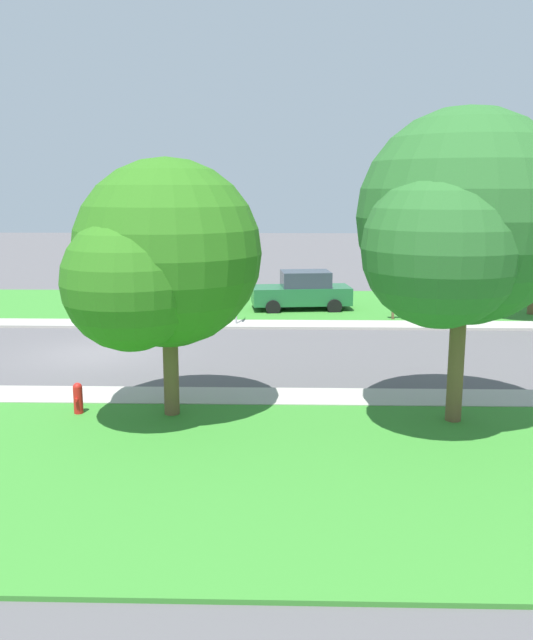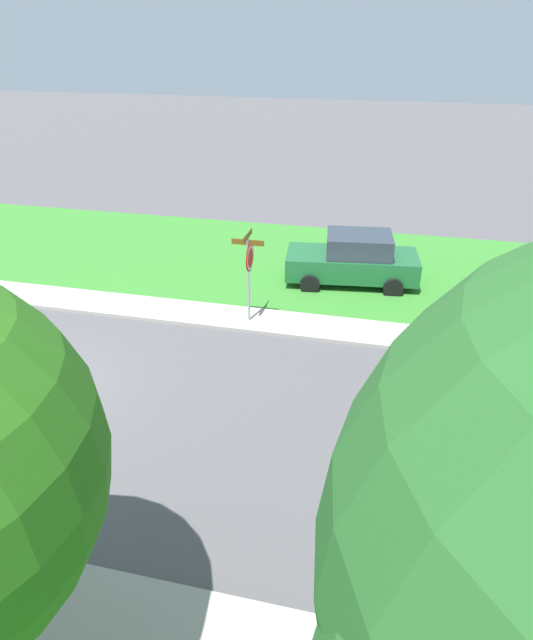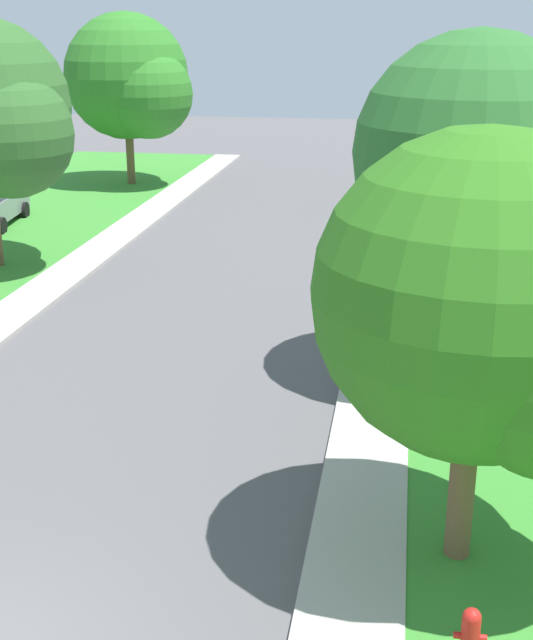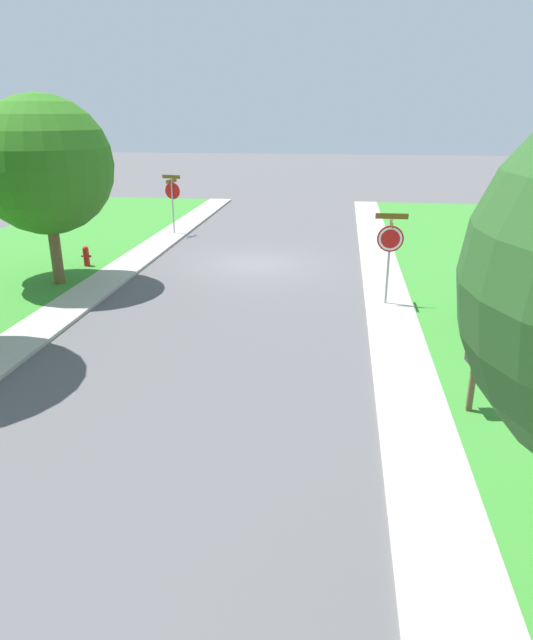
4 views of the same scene
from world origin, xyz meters
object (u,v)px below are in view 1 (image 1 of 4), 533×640
car_green_near_corner (302,291)px  tree_across_left (459,225)px  tree_across_right (159,261)px  fire_hydrant (78,399)px  mailbox (393,297)px  stop_sign_far_corner (237,279)px

car_green_near_corner → tree_across_left: (14.73, 2.94, 3.69)m
tree_across_right → fire_hydrant: 3.91m
tree_across_right → mailbox: tree_across_right is taller
stop_sign_far_corner → tree_across_left: size_ratio=0.39×
stop_sign_far_corner → fire_hydrant: 11.24m
stop_sign_far_corner → mailbox: bearing=100.4°
tree_across_right → mailbox: (-12.10, 7.26, -2.74)m
stop_sign_far_corner → mailbox: size_ratio=2.11×
stop_sign_far_corner → tree_across_right: 11.14m
tree_across_left → mailbox: tree_across_left is taller
car_green_near_corner → tree_across_right: bearing=-14.1°
car_green_near_corner → fire_hydrant: size_ratio=5.40×
tree_across_right → stop_sign_far_corner: bearing=175.0°
mailbox → car_green_near_corner: bearing=-122.4°
car_green_near_corner → mailbox: (2.31, 3.64, 0.14)m
tree_across_right → tree_across_left: 6.61m
tree_across_right → tree_across_left: size_ratio=0.85×
tree_across_right → car_green_near_corner: bearing=165.9°
stop_sign_far_corner → mailbox: 6.46m
car_green_near_corner → mailbox: bearing=57.6°
tree_across_left → car_green_near_corner: bearing=-168.7°
tree_across_left → fire_hydrant: size_ratio=8.53×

